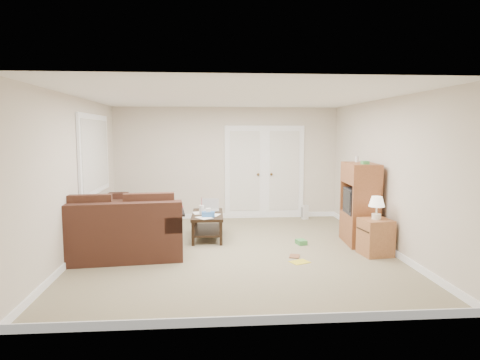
{
  "coord_description": "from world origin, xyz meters",
  "views": [
    {
      "loc": [
        -0.48,
        -6.86,
        1.95
      ],
      "look_at": [
        0.13,
        0.66,
        1.1
      ],
      "focal_mm": 32.0,
      "sensor_mm": 36.0,
      "label": 1
    }
  ],
  "objects": [
    {
      "name": "floor_greenbox",
      "position": [
        1.17,
        0.31,
        0.04
      ],
      "size": [
        0.19,
        0.23,
        0.08
      ],
      "primitive_type": "cube",
      "rotation": [
        0.0,
        0.0,
        0.21
      ],
      "color": "#439347",
      "rests_on": "floor"
    },
    {
      "name": "floor_magazine",
      "position": [
        0.92,
        -0.7,
        0.0
      ],
      "size": [
        0.34,
        0.31,
        0.01
      ],
      "primitive_type": "cube",
      "rotation": [
        0.0,
        0.0,
        0.42
      ],
      "color": "gold",
      "rests_on": "floor"
    },
    {
      "name": "floor_book",
      "position": [
        0.83,
        -0.39,
        0.01
      ],
      "size": [
        0.21,
        0.25,
        0.02
      ],
      "primitive_type": "imported",
      "rotation": [
        0.0,
        0.0,
        -0.3
      ],
      "color": "brown",
      "rests_on": "floor"
    },
    {
      "name": "baseboards",
      "position": [
        0.0,
        0.0,
        0.05
      ],
      "size": [
        5.0,
        5.5,
        0.1
      ],
      "primitive_type": null,
      "color": "silver",
      "rests_on": "floor"
    },
    {
      "name": "tv_armoire",
      "position": [
        2.2,
        0.31,
        0.71
      ],
      "size": [
        0.55,
        0.92,
        1.52
      ],
      "rotation": [
        0.0,
        0.0,
        -0.07
      ],
      "color": "brown",
      "rests_on": "floor"
    },
    {
      "name": "wall_back",
      "position": [
        0.0,
        2.75,
        1.25
      ],
      "size": [
        5.0,
        0.02,
        2.5
      ],
      "primitive_type": "cube",
      "color": "beige",
      "rests_on": "floor"
    },
    {
      "name": "wall_left",
      "position": [
        -2.5,
        0.0,
        1.25
      ],
      "size": [
        0.02,
        5.5,
        2.5
      ],
      "primitive_type": "cube",
      "color": "beige",
      "rests_on": "floor"
    },
    {
      "name": "ceiling",
      "position": [
        0.0,
        0.0,
        2.5
      ],
      "size": [
        5.0,
        5.5,
        0.02
      ],
      "primitive_type": "cube",
      "color": "white",
      "rests_on": "wall_back"
    },
    {
      "name": "coffee_table",
      "position": [
        -0.45,
        0.9,
        0.25
      ],
      "size": [
        0.59,
        1.14,
        0.77
      ],
      "rotation": [
        0.0,
        0.0,
        -0.02
      ],
      "color": "black",
      "rests_on": "floor"
    },
    {
      "name": "sectional_sofa",
      "position": [
        -2.2,
        0.44,
        0.36
      ],
      "size": [
        2.28,
        3.06,
        0.92
      ],
      "rotation": [
        0.0,
        0.0,
        0.11
      ],
      "color": "#402318",
      "rests_on": "floor"
    },
    {
      "name": "wall_right",
      "position": [
        2.5,
        0.0,
        1.25
      ],
      "size": [
        0.02,
        5.5,
        2.5
      ],
      "primitive_type": "cube",
      "color": "beige",
      "rests_on": "floor"
    },
    {
      "name": "floor",
      "position": [
        0.0,
        0.0,
        0.0
      ],
      "size": [
        5.5,
        5.5,
        0.0
      ],
      "primitive_type": "plane",
      "color": "gray",
      "rests_on": "ground"
    },
    {
      "name": "side_cabinet",
      "position": [
        2.2,
        -0.42,
        0.34
      ],
      "size": [
        0.5,
        0.5,
        0.94
      ],
      "rotation": [
        0.0,
        0.0,
        0.13
      ],
      "color": "#A5673C",
      "rests_on": "floor"
    },
    {
      "name": "french_doors",
      "position": [
        0.85,
        2.71,
        1.04
      ],
      "size": [
        1.8,
        0.05,
        2.13
      ],
      "color": "silver",
      "rests_on": "floor"
    },
    {
      "name": "wall_front",
      "position": [
        0.0,
        -2.75,
        1.25
      ],
      "size": [
        5.0,
        0.02,
        2.5
      ],
      "primitive_type": "cube",
      "color": "beige",
      "rests_on": "floor"
    },
    {
      "name": "space_heater",
      "position": [
        1.74,
        2.45,
        0.16
      ],
      "size": [
        0.15,
        0.14,
        0.31
      ],
      "primitive_type": "cube",
      "rotation": [
        0.0,
        0.0,
        0.29
      ],
      "color": "silver",
      "rests_on": "floor"
    },
    {
      "name": "window_left",
      "position": [
        -2.46,
        1.0,
        1.55
      ],
      "size": [
        0.05,
        1.92,
        1.42
      ],
      "color": "silver",
      "rests_on": "wall_left"
    }
  ]
}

